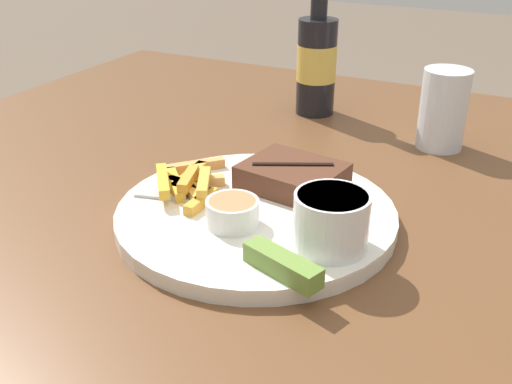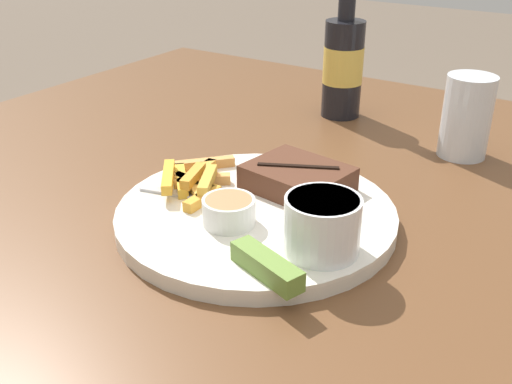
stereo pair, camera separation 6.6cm
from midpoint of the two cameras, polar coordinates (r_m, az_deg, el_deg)
The scene contains 10 objects.
dining_table at distance 0.71m, azimuth 2.66°, elevation -7.97°, with size 1.24×1.24×0.74m.
dinner_plate at distance 0.67m, azimuth 2.81°, elevation -2.28°, with size 0.31×0.31×0.02m.
steak_portion at distance 0.71m, azimuth 6.65°, elevation 1.29°, with size 0.12×0.11×0.03m.
fries_pile at distance 0.71m, azimuth -3.32°, elevation 1.14°, with size 0.10×0.14×0.02m.
coleslaw_cup at distance 0.58m, azimuth 9.58°, elevation -2.93°, with size 0.07×0.07×0.06m.
dipping_sauce_cup at distance 0.63m, azimuth 0.38°, elevation -1.81°, with size 0.06×0.06×0.03m.
pickle_spear at distance 0.55m, azimuth 4.46°, elevation -7.14°, with size 0.09×0.05×0.02m.
fork_utensil at distance 0.69m, azimuth -3.76°, elevation -0.39°, with size 0.13×0.04×0.00m.
beer_bottle at distance 1.00m, azimuth 10.23°, elevation 12.02°, with size 0.06×0.06×0.25m.
drinking_glass at distance 0.89m, azimuth 21.47°, elevation 6.66°, with size 0.07×0.07×0.11m.
Camera 2 is at (0.32, -0.49, 1.07)m, focal length 42.00 mm.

